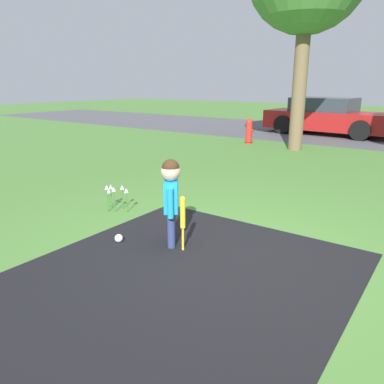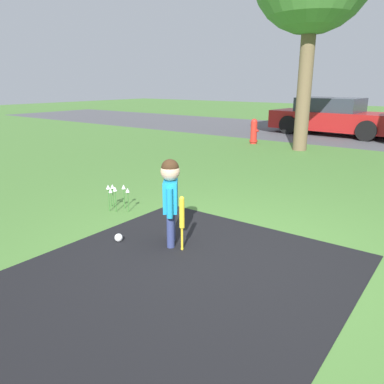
# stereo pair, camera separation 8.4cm
# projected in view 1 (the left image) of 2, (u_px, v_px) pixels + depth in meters

# --- Properties ---
(ground_plane) EXTENTS (60.00, 60.00, 0.00)m
(ground_plane) POSITION_uv_depth(u_px,v_px,m) (232.00, 257.00, 3.99)
(ground_plane) COLOR #477533
(child) EXTENTS (0.28, 0.34, 1.00)m
(child) POSITION_uv_depth(u_px,v_px,m) (171.00, 190.00, 4.13)
(child) COLOR navy
(child) RESTS_ON ground
(baseball_bat) EXTENTS (0.06, 0.06, 0.63)m
(baseball_bat) POSITION_uv_depth(u_px,v_px,m) (183.00, 216.00, 4.04)
(baseball_bat) COLOR yellow
(baseball_bat) RESTS_ON ground
(sports_ball) EXTENTS (0.10, 0.10, 0.10)m
(sports_ball) POSITION_uv_depth(u_px,v_px,m) (119.00, 238.00, 4.36)
(sports_ball) COLOR white
(sports_ball) RESTS_ON ground
(fire_hydrant) EXTENTS (0.27, 0.24, 0.75)m
(fire_hydrant) POSITION_uv_depth(u_px,v_px,m) (249.00, 131.00, 11.37)
(fire_hydrant) COLOR red
(fire_hydrant) RESTS_ON ground
(parked_car) EXTENTS (4.46, 2.13, 1.28)m
(parked_car) POSITION_uv_depth(u_px,v_px,m) (328.00, 117.00, 13.33)
(parked_car) COLOR maroon
(parked_car) RESTS_ON ground
(flower_bed) EXTENTS (0.44, 0.28, 0.40)m
(flower_bed) POSITION_uv_depth(u_px,v_px,m) (115.00, 191.00, 5.40)
(flower_bed) COLOR #38702D
(flower_bed) RESTS_ON ground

